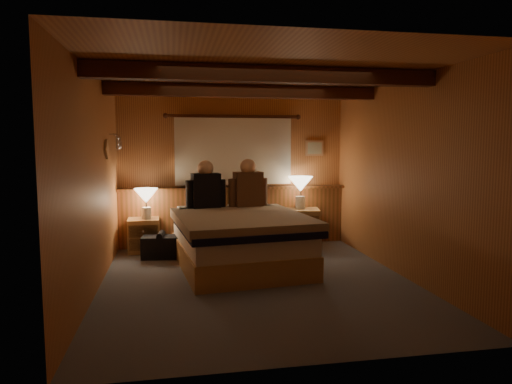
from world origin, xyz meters
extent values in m
plane|color=#585D68|center=(0.00, 0.00, 0.00)|extent=(4.20, 4.20, 0.00)
plane|color=tan|center=(0.00, 0.00, 2.40)|extent=(4.20, 4.20, 0.00)
plane|color=#BB7A43|center=(0.00, 2.10, 1.20)|extent=(3.60, 0.00, 3.60)
plane|color=#BB7A43|center=(-1.80, 0.00, 1.20)|extent=(0.00, 4.20, 4.20)
plane|color=#BB7A43|center=(1.80, 0.00, 1.20)|extent=(0.00, 4.20, 4.20)
plane|color=#BB7A43|center=(0.00, -2.10, 1.20)|extent=(3.60, 0.00, 3.60)
cube|color=brown|center=(0.00, 2.04, 0.45)|extent=(3.60, 0.12, 0.90)
cube|color=brown|center=(0.00, 1.98, 0.92)|extent=(3.60, 0.22, 0.04)
cylinder|color=#472011|center=(0.00, 2.02, 2.05)|extent=(2.10, 0.05, 0.05)
sphere|color=#472011|center=(-1.05, 2.02, 2.05)|extent=(0.08, 0.08, 0.08)
sphere|color=#472011|center=(1.05, 2.02, 2.05)|extent=(0.08, 0.08, 0.08)
cube|color=silver|center=(0.00, 2.03, 1.50)|extent=(1.85, 0.08, 1.05)
cube|color=#472011|center=(0.00, -0.60, 2.31)|extent=(3.60, 0.15, 0.16)
cube|color=#472011|center=(0.00, 0.90, 2.31)|extent=(3.60, 0.15, 0.16)
cylinder|color=silver|center=(-1.74, 1.60, 1.75)|extent=(0.03, 0.55, 0.03)
torus|color=silver|center=(-1.71, 1.45, 1.63)|extent=(0.01, 0.21, 0.21)
torus|color=silver|center=(-1.71, 1.68, 1.63)|extent=(0.01, 0.21, 0.21)
cube|color=tan|center=(1.35, 2.08, 1.55)|extent=(0.30, 0.03, 0.25)
cube|color=beige|center=(1.35, 2.06, 1.55)|extent=(0.24, 0.01, 0.19)
cube|color=#B57B4D|center=(-0.11, 0.71, 0.15)|extent=(1.74, 2.18, 0.30)
cube|color=white|center=(-0.11, 0.71, 0.42)|extent=(1.69, 2.13, 0.24)
cube|color=black|center=(-0.08, 0.46, 0.57)|extent=(1.75, 1.78, 0.08)
cube|color=tan|center=(-0.10, 0.59, 0.65)|extent=(1.81, 1.99, 0.12)
cube|color=white|center=(-0.58, 1.45, 0.63)|extent=(0.64, 0.41, 0.16)
cube|color=white|center=(0.18, 1.54, 0.63)|extent=(0.64, 0.41, 0.16)
cube|color=#B57B4D|center=(-1.40, 1.77, 0.25)|extent=(0.47, 0.42, 0.50)
cube|color=brown|center=(-1.40, 1.58, 0.35)|extent=(0.41, 0.03, 0.18)
cube|color=brown|center=(-1.40, 1.58, 0.15)|extent=(0.41, 0.03, 0.18)
cylinder|color=silver|center=(-1.40, 1.58, 0.35)|extent=(0.03, 0.03, 0.03)
cylinder|color=silver|center=(-1.40, 1.58, 0.15)|extent=(0.03, 0.03, 0.03)
cube|color=#B57B4D|center=(1.05, 1.74, 0.30)|extent=(0.62, 0.58, 0.59)
cube|color=brown|center=(1.00, 1.51, 0.42)|extent=(0.48, 0.11, 0.21)
cube|color=brown|center=(1.00, 1.51, 0.18)|extent=(0.48, 0.11, 0.21)
cylinder|color=silver|center=(1.00, 1.51, 0.42)|extent=(0.04, 0.04, 0.03)
cylinder|color=silver|center=(1.00, 1.51, 0.18)|extent=(0.04, 0.04, 0.03)
cylinder|color=white|center=(-1.35, 1.74, 0.59)|extent=(0.14, 0.14, 0.18)
cylinder|color=silver|center=(-1.35, 1.74, 0.71)|extent=(0.02, 0.02, 0.10)
cone|color=beige|center=(-1.35, 1.74, 0.85)|extent=(0.35, 0.35, 0.21)
cylinder|color=white|center=(1.03, 1.79, 0.69)|extent=(0.15, 0.15, 0.20)
cylinder|color=silver|center=(1.03, 1.79, 0.82)|extent=(0.03, 0.03, 0.11)
cone|color=beige|center=(1.03, 1.79, 0.99)|extent=(0.39, 0.39, 0.24)
cube|color=black|center=(-0.49, 1.38, 0.94)|extent=(0.43, 0.29, 0.52)
cylinder|color=black|center=(-0.72, 1.34, 0.89)|extent=(0.13, 0.13, 0.42)
cylinder|color=black|center=(-0.27, 1.42, 0.89)|extent=(0.13, 0.13, 0.42)
sphere|color=#DDAA84|center=(-0.49, 1.38, 1.27)|extent=(0.23, 0.23, 0.23)
cube|color=#513320|center=(0.13, 1.43, 0.94)|extent=(0.44, 0.30, 0.53)
cylinder|color=#513320|center=(-0.10, 1.39, 0.90)|extent=(0.13, 0.13, 0.43)
cylinder|color=#513320|center=(0.36, 1.46, 0.90)|extent=(0.13, 0.13, 0.43)
sphere|color=#DDAA84|center=(0.13, 1.43, 1.28)|extent=(0.23, 0.23, 0.23)
cube|color=black|center=(-1.14, 1.34, 0.16)|extent=(0.56, 0.37, 0.31)
cylinder|color=black|center=(-1.14, 1.34, 0.33)|extent=(0.12, 0.32, 0.08)
camera|label=1|loc=(-0.95, -5.17, 1.61)|focal=32.00mm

